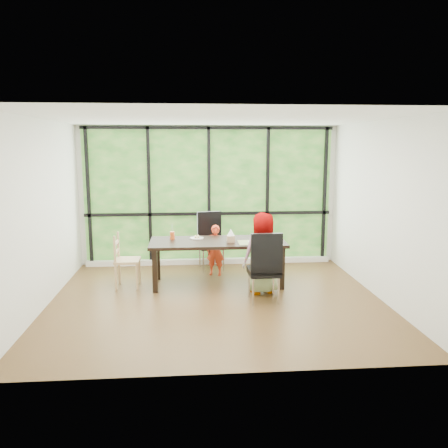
% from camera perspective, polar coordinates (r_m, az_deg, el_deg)
% --- Properties ---
extents(ground, '(5.00, 5.00, 0.00)m').
position_cam_1_polar(ground, '(6.96, -0.95, -9.58)').
color(ground, black).
rests_on(ground, ground).
extents(back_wall, '(5.00, 0.00, 5.00)m').
position_cam_1_polar(back_wall, '(8.86, -1.92, 3.61)').
color(back_wall, silver).
rests_on(back_wall, ground).
extents(foliage_backdrop, '(4.80, 0.02, 2.65)m').
position_cam_1_polar(foliage_backdrop, '(8.84, -1.92, 3.59)').
color(foliage_backdrop, '#194716').
rests_on(foliage_backdrop, back_wall).
extents(window_mullions, '(4.80, 0.06, 2.65)m').
position_cam_1_polar(window_mullions, '(8.80, -1.90, 3.57)').
color(window_mullions, black).
rests_on(window_mullions, back_wall).
extents(window_sill, '(4.80, 0.12, 0.10)m').
position_cam_1_polar(window_sill, '(9.00, -1.84, -4.72)').
color(window_sill, silver).
rests_on(window_sill, ground).
extents(dining_table, '(2.31, 1.08, 0.75)m').
position_cam_1_polar(dining_table, '(7.62, -0.81, -4.88)').
color(dining_table, black).
rests_on(dining_table, ground).
extents(chair_window_leather, '(0.52, 0.52, 1.08)m').
position_cam_1_polar(chair_window_leather, '(8.49, -1.61, -2.21)').
color(chair_window_leather, black).
rests_on(chair_window_leather, ground).
extents(chair_interior_leather, '(0.47, 0.47, 1.08)m').
position_cam_1_polar(chair_interior_leather, '(6.79, 5.05, -5.35)').
color(chair_interior_leather, black).
rests_on(chair_interior_leather, ground).
extents(chair_end_beech, '(0.40, 0.42, 0.90)m').
position_cam_1_polar(chair_end_beech, '(7.63, -12.09, -4.52)').
color(chair_end_beech, tan).
rests_on(chair_end_beech, ground).
extents(child_toddler, '(0.39, 0.32, 0.92)m').
position_cam_1_polar(child_toddler, '(8.14, -1.08, -3.33)').
color(child_toddler, red).
rests_on(child_toddler, ground).
extents(child_older, '(0.71, 0.54, 1.30)m').
position_cam_1_polar(child_older, '(7.13, 4.81, -3.69)').
color(child_older, slate).
rests_on(child_older, ground).
extents(placemat, '(0.51, 0.37, 0.01)m').
position_cam_1_polar(placemat, '(7.40, 3.79, -2.34)').
color(placemat, tan).
rests_on(placemat, dining_table).
extents(plate_far, '(0.23, 0.23, 0.01)m').
position_cam_1_polar(plate_far, '(7.73, -3.44, -1.79)').
color(plate_far, white).
rests_on(plate_far, dining_table).
extents(plate_near, '(0.26, 0.26, 0.02)m').
position_cam_1_polar(plate_near, '(7.43, 4.05, -2.27)').
color(plate_near, white).
rests_on(plate_near, dining_table).
extents(orange_cup, '(0.08, 0.08, 0.13)m').
position_cam_1_polar(orange_cup, '(7.70, -6.55, -1.44)').
color(orange_cup, '#D6521D').
rests_on(orange_cup, dining_table).
extents(green_cup, '(0.08, 0.08, 0.12)m').
position_cam_1_polar(green_cup, '(7.39, 6.18, -1.94)').
color(green_cup, '#56C72D').
rests_on(green_cup, dining_table).
extents(white_mug, '(0.09, 0.09, 0.09)m').
position_cam_1_polar(white_mug, '(7.70, 6.65, -1.58)').
color(white_mug, white).
rests_on(white_mug, dining_table).
extents(tissue_box, '(0.13, 0.13, 0.11)m').
position_cam_1_polar(tissue_box, '(7.43, 0.86, -1.87)').
color(tissue_box, tan).
rests_on(tissue_box, dining_table).
extents(crepe_rolls_far, '(0.10, 0.12, 0.04)m').
position_cam_1_polar(crepe_rolls_far, '(7.72, -3.45, -1.61)').
color(crepe_rolls_far, tan).
rests_on(crepe_rolls_far, plate_far).
extents(crepe_rolls_near, '(0.05, 0.12, 0.04)m').
position_cam_1_polar(crepe_rolls_near, '(7.42, 4.05, -2.07)').
color(crepe_rolls_near, tan).
rests_on(crepe_rolls_near, plate_near).
extents(straw_white, '(0.01, 0.04, 0.20)m').
position_cam_1_polar(straw_white, '(7.68, -6.57, -0.68)').
color(straw_white, white).
rests_on(straw_white, orange_cup).
extents(straw_pink, '(0.01, 0.04, 0.20)m').
position_cam_1_polar(straw_pink, '(7.37, 6.19, -1.16)').
color(straw_pink, pink).
rests_on(straw_pink, green_cup).
extents(tissue, '(0.12, 0.12, 0.11)m').
position_cam_1_polar(tissue, '(7.41, 0.86, -1.04)').
color(tissue, white).
rests_on(tissue, tissue_box).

